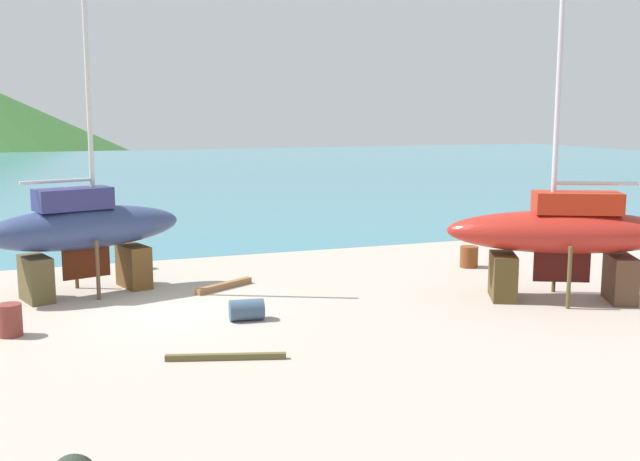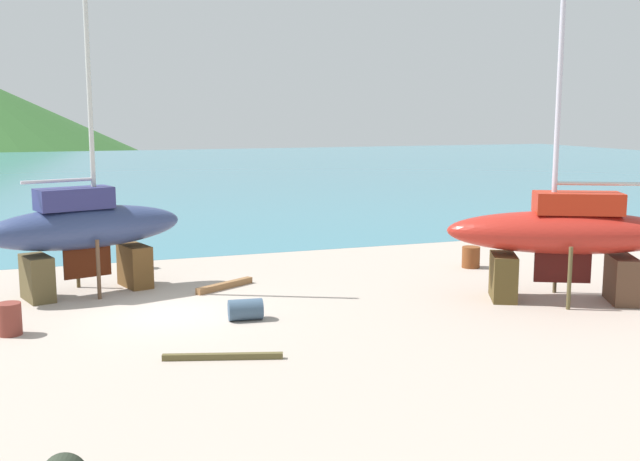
{
  "view_description": "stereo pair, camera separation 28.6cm",
  "coord_description": "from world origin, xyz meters",
  "px_view_note": "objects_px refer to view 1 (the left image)",
  "views": [
    {
      "loc": [
        -3.1,
        -21.04,
        5.64
      ],
      "look_at": [
        4.73,
        0.37,
        2.07
      ],
      "focal_mm": 42.53,
      "sensor_mm": 36.0,
      "label": 1
    },
    {
      "loc": [
        -2.83,
        -21.14,
        5.64
      ],
      "look_at": [
        4.73,
        0.37,
        2.07
      ],
      "focal_mm": 42.53,
      "sensor_mm": 36.0,
      "label": 2
    }
  ],
  "objects_px": {
    "sailboat_small_center": "(564,234)",
    "barrel_tar_black": "(469,257)",
    "worker": "(121,245)",
    "barrel_tipped_center": "(247,310)",
    "sailboat_mid_port": "(84,231)",
    "barrel_rust_near": "(10,320)"
  },
  "relations": [
    {
      "from": "sailboat_mid_port",
      "to": "worker",
      "type": "height_order",
      "value": "sailboat_mid_port"
    },
    {
      "from": "sailboat_mid_port",
      "to": "sailboat_small_center",
      "type": "xyz_separation_m",
      "value": [
        13.49,
        -5.76,
        0.02
      ]
    },
    {
      "from": "worker",
      "to": "barrel_tar_black",
      "type": "relative_size",
      "value": 2.17
    },
    {
      "from": "sailboat_mid_port",
      "to": "barrel_rust_near",
      "type": "relative_size",
      "value": 12.45
    },
    {
      "from": "barrel_tar_black",
      "to": "barrel_rust_near",
      "type": "xyz_separation_m",
      "value": [
        -15.53,
        -3.56,
        0.03
      ]
    },
    {
      "from": "barrel_tar_black",
      "to": "barrel_rust_near",
      "type": "distance_m",
      "value": 15.93
    },
    {
      "from": "sailboat_mid_port",
      "to": "barrel_rust_near",
      "type": "height_order",
      "value": "sailboat_mid_port"
    },
    {
      "from": "barrel_tipped_center",
      "to": "barrel_tar_black",
      "type": "bearing_deg",
      "value": 23.75
    },
    {
      "from": "sailboat_small_center",
      "to": "barrel_tipped_center",
      "type": "bearing_deg",
      "value": 19.52
    },
    {
      "from": "worker",
      "to": "sailboat_small_center",
      "type": "bearing_deg",
      "value": -24.38
    },
    {
      "from": "barrel_rust_near",
      "to": "worker",
      "type": "bearing_deg",
      "value": 65.5
    },
    {
      "from": "sailboat_mid_port",
      "to": "worker",
      "type": "xyz_separation_m",
      "value": [
        1.43,
        3.66,
        -1.13
      ]
    },
    {
      "from": "sailboat_small_center",
      "to": "barrel_tipped_center",
      "type": "distance_m",
      "value": 9.76
    },
    {
      "from": "sailboat_mid_port",
      "to": "barrel_rust_near",
      "type": "xyz_separation_m",
      "value": [
        -2.09,
        -4.07,
        -1.59
      ]
    },
    {
      "from": "barrel_tipped_center",
      "to": "barrel_rust_near",
      "type": "distance_m",
      "value": 6.06
    },
    {
      "from": "worker",
      "to": "barrel_tar_black",
      "type": "bearing_deg",
      "value": -5.54
    },
    {
      "from": "worker",
      "to": "sailboat_mid_port",
      "type": "bearing_deg",
      "value": -97.76
    },
    {
      "from": "sailboat_small_center",
      "to": "barrel_tar_black",
      "type": "relative_size",
      "value": 15.91
    },
    {
      "from": "worker",
      "to": "barrel_tipped_center",
      "type": "bearing_deg",
      "value": -59.66
    },
    {
      "from": "barrel_tipped_center",
      "to": "sailboat_small_center",
      "type": "bearing_deg",
      "value": -6.41
    },
    {
      "from": "sailboat_mid_port",
      "to": "barrel_tipped_center",
      "type": "xyz_separation_m",
      "value": [
        3.94,
        -4.69,
        -1.71
      ]
    },
    {
      "from": "sailboat_small_center",
      "to": "barrel_rust_near",
      "type": "bearing_deg",
      "value": 19.73
    }
  ]
}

